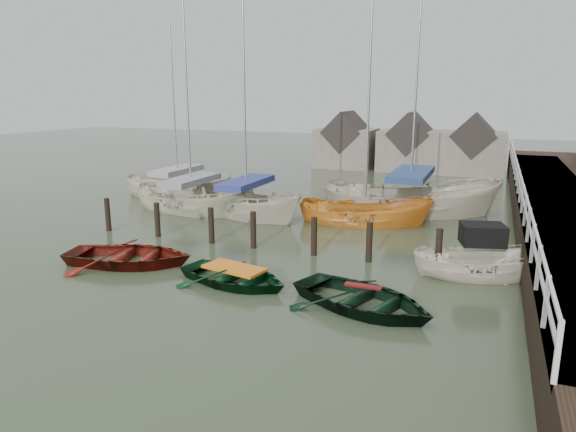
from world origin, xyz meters
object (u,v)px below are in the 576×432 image
at_px(rowboat_dkgreen, 362,309).
at_px(sailboat_e, 178,196).
at_px(rowboat_green, 235,284).
at_px(motorboat, 479,274).
at_px(sailboat_c, 365,223).
at_px(sailboat_d, 409,211).
at_px(sailboat_b, 247,214).
at_px(rowboat_red, 130,264).
at_px(sailboat_a, 192,210).

height_order(rowboat_dkgreen, sailboat_e, sailboat_e).
distance_m(rowboat_green, motorboat, 7.69).
relative_size(sailboat_c, sailboat_d, 0.80).
bearing_deg(rowboat_green, sailboat_b, 35.56).
relative_size(rowboat_red, motorboat, 0.98).
height_order(rowboat_red, rowboat_green, rowboat_red).
bearing_deg(sailboat_c, sailboat_a, 83.30).
height_order(rowboat_red, sailboat_e, sailboat_e).
distance_m(rowboat_red, motorboat, 11.51).
xyz_separation_m(sailboat_b, sailboat_e, (-5.55, 2.54, -0.00)).
xyz_separation_m(rowboat_red, sailboat_a, (-2.47, 7.86, 0.06)).
xyz_separation_m(rowboat_green, sailboat_b, (-3.77, 8.44, 0.06)).
relative_size(rowboat_red, rowboat_green, 1.19).
relative_size(rowboat_green, sailboat_c, 0.33).
bearing_deg(rowboat_dkgreen, sailboat_c, 34.02).
relative_size(sailboat_b, sailboat_d, 0.90).
relative_size(rowboat_red, sailboat_e, 0.42).
xyz_separation_m(rowboat_dkgreen, sailboat_c, (-2.19, 9.34, 0.02)).
bearing_deg(rowboat_green, rowboat_dkgreen, -83.96).
height_order(motorboat, sailboat_b, sailboat_b).
distance_m(rowboat_dkgreen, sailboat_c, 9.59).
distance_m(motorboat, sailboat_e, 17.92).
bearing_deg(rowboat_red, motorboat, -88.62).
bearing_deg(sailboat_c, rowboat_dkgreen, -178.57).
xyz_separation_m(rowboat_dkgreen, sailboat_a, (-10.74, 8.58, 0.06)).
bearing_deg(sailboat_e, rowboat_red, -158.68).
bearing_deg(rowboat_dkgreen, sailboat_d, 23.87).
distance_m(rowboat_red, sailboat_b, 8.13).
distance_m(rowboat_red, rowboat_dkgreen, 8.30).
relative_size(rowboat_green, sailboat_e, 0.35).
height_order(rowboat_red, sailboat_c, sailboat_c).
xyz_separation_m(rowboat_red, rowboat_green, (4.19, -0.32, 0.00)).
bearing_deg(motorboat, sailboat_b, 49.78).
bearing_deg(sailboat_e, sailboat_a, -140.82).
xyz_separation_m(sailboat_a, sailboat_c, (8.54, 0.76, -0.05)).
relative_size(motorboat, sailboat_e, 0.42).
distance_m(rowboat_dkgreen, sailboat_d, 12.24).
bearing_deg(rowboat_green, sailboat_c, -0.38).
bearing_deg(sailboat_a, rowboat_green, -132.71).
bearing_deg(rowboat_dkgreen, sailboat_a, 72.19).
height_order(rowboat_dkgreen, sailboat_b, sailboat_b).
bearing_deg(sailboat_e, rowboat_green, -144.06).
distance_m(motorboat, sailboat_d, 9.14).
xyz_separation_m(rowboat_green, sailboat_c, (1.88, 8.95, 0.02)).
xyz_separation_m(sailboat_a, sailboat_d, (10.08, 3.65, -0.00)).
bearing_deg(rowboat_dkgreen, rowboat_red, 105.89).
bearing_deg(sailboat_e, motorboat, -119.46).
distance_m(rowboat_red, sailboat_c, 10.55).
xyz_separation_m(rowboat_green, sailboat_e, (-9.32, 10.98, 0.06)).
bearing_deg(rowboat_red, rowboat_dkgreen, -109.00).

